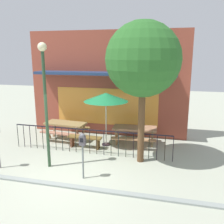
{
  "coord_description": "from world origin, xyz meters",
  "views": [
    {
      "loc": [
        2.98,
        -6.46,
        3.76
      ],
      "look_at": [
        0.78,
        2.43,
        1.6
      ],
      "focal_mm": 39.83,
      "sensor_mm": 36.0,
      "label": 1
    }
  ],
  "objects_px": {
    "patio_bench": "(85,139)",
    "parking_meter_near": "(82,144)",
    "picnic_table_right": "(135,131)",
    "patio_umbrella": "(106,97)",
    "street_lamp": "(45,89)",
    "picnic_table_left": "(66,126)",
    "street_tree": "(143,60)"
  },
  "relations": [
    {
      "from": "parking_meter_near",
      "to": "street_lamp",
      "type": "bearing_deg",
      "value": 160.28
    },
    {
      "from": "patio_umbrella",
      "to": "patio_bench",
      "type": "xyz_separation_m",
      "value": [
        -0.76,
        -0.51,
        -1.68
      ]
    },
    {
      "from": "street_lamp",
      "to": "patio_bench",
      "type": "bearing_deg",
      "value": 73.17
    },
    {
      "from": "picnic_table_right",
      "to": "picnic_table_left",
      "type": "bearing_deg",
      "value": -179.47
    },
    {
      "from": "picnic_table_right",
      "to": "patio_umbrella",
      "type": "distance_m",
      "value": 1.85
    },
    {
      "from": "picnic_table_right",
      "to": "patio_umbrella",
      "type": "height_order",
      "value": "patio_umbrella"
    },
    {
      "from": "picnic_table_right",
      "to": "street_tree",
      "type": "xyz_separation_m",
      "value": [
        0.46,
        -1.57,
        2.95
      ]
    },
    {
      "from": "patio_umbrella",
      "to": "parking_meter_near",
      "type": "relative_size",
      "value": 1.52
    },
    {
      "from": "patio_bench",
      "to": "parking_meter_near",
      "type": "relative_size",
      "value": 0.96
    },
    {
      "from": "patio_bench",
      "to": "street_lamp",
      "type": "height_order",
      "value": "street_lamp"
    },
    {
      "from": "patio_bench",
      "to": "parking_meter_near",
      "type": "xyz_separation_m",
      "value": [
        0.83,
        -2.44,
        0.77
      ]
    },
    {
      "from": "patio_umbrella",
      "to": "street_tree",
      "type": "xyz_separation_m",
      "value": [
        1.61,
        -1.27,
        1.53
      ]
    },
    {
      "from": "patio_umbrella",
      "to": "street_lamp",
      "type": "height_order",
      "value": "street_lamp"
    },
    {
      "from": "patio_umbrella",
      "to": "street_lamp",
      "type": "distance_m",
      "value": 2.86
    },
    {
      "from": "patio_umbrella",
      "to": "street_lamp",
      "type": "bearing_deg",
      "value": -118.8
    },
    {
      "from": "patio_bench",
      "to": "street_lamp",
      "type": "bearing_deg",
      "value": -106.83
    },
    {
      "from": "street_tree",
      "to": "street_lamp",
      "type": "bearing_deg",
      "value": -158.38
    },
    {
      "from": "picnic_table_right",
      "to": "patio_bench",
      "type": "distance_m",
      "value": 2.09
    },
    {
      "from": "picnic_table_right",
      "to": "patio_umbrella",
      "type": "relative_size",
      "value": 0.85
    },
    {
      "from": "picnic_table_right",
      "to": "street_lamp",
      "type": "xyz_separation_m",
      "value": [
        -2.5,
        -2.74,
        2.05
      ]
    },
    {
      "from": "picnic_table_right",
      "to": "parking_meter_near",
      "type": "height_order",
      "value": "parking_meter_near"
    },
    {
      "from": "picnic_table_left",
      "to": "street_lamp",
      "type": "xyz_separation_m",
      "value": [
        0.6,
        -2.71,
        2.05
      ]
    },
    {
      "from": "picnic_table_left",
      "to": "picnic_table_right",
      "type": "distance_m",
      "value": 3.1
    },
    {
      "from": "picnic_table_left",
      "to": "patio_umbrella",
      "type": "relative_size",
      "value": 0.86
    },
    {
      "from": "street_tree",
      "to": "patio_bench",
      "type": "bearing_deg",
      "value": 162.22
    },
    {
      "from": "picnic_table_left",
      "to": "street_lamp",
      "type": "distance_m",
      "value": 3.45
    },
    {
      "from": "parking_meter_near",
      "to": "street_tree",
      "type": "xyz_separation_m",
      "value": [
        1.54,
        1.68,
        2.43
      ]
    },
    {
      "from": "picnic_table_right",
      "to": "street_lamp",
      "type": "height_order",
      "value": "street_lamp"
    },
    {
      "from": "picnic_table_right",
      "to": "patio_bench",
      "type": "relative_size",
      "value": 1.35
    },
    {
      "from": "picnic_table_right",
      "to": "patio_umbrella",
      "type": "xyz_separation_m",
      "value": [
        -1.15,
        -0.29,
        1.42
      ]
    },
    {
      "from": "street_lamp",
      "to": "street_tree",
      "type": "bearing_deg",
      "value": 21.62
    },
    {
      "from": "patio_umbrella",
      "to": "street_tree",
      "type": "relative_size",
      "value": 0.46
    }
  ]
}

